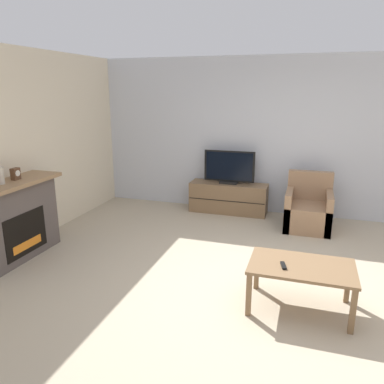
# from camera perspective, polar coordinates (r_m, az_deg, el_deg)

# --- Properties ---
(ground_plane) EXTENTS (24.00, 24.00, 0.00)m
(ground_plane) POSITION_cam_1_polar(r_m,az_deg,el_deg) (4.43, 9.97, -13.78)
(ground_plane) COLOR tan
(wall_back) EXTENTS (12.00, 0.06, 2.70)m
(wall_back) POSITION_cam_1_polar(r_m,az_deg,el_deg) (6.66, 13.85, 8.10)
(wall_back) COLOR silver
(wall_back) RESTS_ON ground
(wall_left) EXTENTS (0.06, 12.00, 2.70)m
(wall_left) POSITION_cam_1_polar(r_m,az_deg,el_deg) (5.46, -26.67, 5.41)
(wall_left) COLOR beige
(wall_left) RESTS_ON ground
(fireplace) EXTENTS (0.52, 1.41, 1.03)m
(fireplace) POSITION_cam_1_polar(r_m,az_deg,el_deg) (5.31, -25.75, -3.95)
(fireplace) COLOR #564C47
(fireplace) RESTS_ON ground
(mantel_vase_centre_left) EXTENTS (0.09, 0.09, 0.24)m
(mantel_vase_centre_left) POSITION_cam_1_polar(r_m,az_deg,el_deg) (5.07, -27.22, 2.30)
(mantel_vase_centre_left) COLOR beige
(mantel_vase_centre_left) RESTS_ON fireplace
(mantel_clock) EXTENTS (0.08, 0.11, 0.15)m
(mantel_clock) POSITION_cam_1_polar(r_m,az_deg,el_deg) (5.25, -25.30, 2.52)
(mantel_clock) COLOR brown
(mantel_clock) RESTS_ON fireplace
(tv_stand) EXTENTS (1.37, 0.42, 0.53)m
(tv_stand) POSITION_cam_1_polar(r_m,az_deg,el_deg) (6.73, 5.57, -0.89)
(tv_stand) COLOR brown
(tv_stand) RESTS_ON ground
(tv) EXTENTS (0.89, 0.18, 0.58)m
(tv) POSITION_cam_1_polar(r_m,az_deg,el_deg) (6.60, 5.69, 3.61)
(tv) COLOR black
(tv) RESTS_ON tv_stand
(armchair) EXTENTS (0.70, 0.76, 0.87)m
(armchair) POSITION_cam_1_polar(r_m,az_deg,el_deg) (6.23, 17.27, -2.71)
(armchair) COLOR #937051
(armchair) RESTS_ON ground
(coffee_table) EXTENTS (1.02, 0.63, 0.48)m
(coffee_table) POSITION_cam_1_polar(r_m,az_deg,el_deg) (3.91, 16.33, -11.43)
(coffee_table) COLOR brown
(coffee_table) RESTS_ON ground
(remote) EXTENTS (0.07, 0.16, 0.02)m
(remote) POSITION_cam_1_polar(r_m,az_deg,el_deg) (3.81, 13.75, -10.83)
(remote) COLOR black
(remote) RESTS_ON coffee_table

